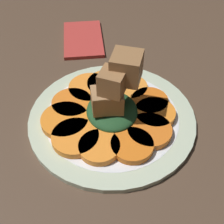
% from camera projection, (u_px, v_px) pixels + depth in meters
% --- Properties ---
extents(table_slab, '(1.20, 1.20, 0.02)m').
position_uv_depth(table_slab, '(112.00, 124.00, 0.56)').
color(table_slab, '#4C3828').
rests_on(table_slab, ground).
extents(plate, '(0.29, 0.29, 0.01)m').
position_uv_depth(plate, '(112.00, 118.00, 0.55)').
color(plate, beige).
rests_on(plate, table_slab).
extents(carrot_slice_0, '(0.08, 0.08, 0.01)m').
position_uv_depth(carrot_slice_0, '(65.00, 120.00, 0.53)').
color(carrot_slice_0, orange).
rests_on(carrot_slice_0, plate).
extents(carrot_slice_1, '(0.08, 0.08, 0.01)m').
position_uv_depth(carrot_slice_1, '(75.00, 137.00, 0.51)').
color(carrot_slice_1, orange).
rests_on(carrot_slice_1, plate).
extents(carrot_slice_2, '(0.07, 0.07, 0.01)m').
position_uv_depth(carrot_slice_2, '(99.00, 147.00, 0.49)').
color(carrot_slice_2, orange).
rests_on(carrot_slice_2, plate).
extents(carrot_slice_3, '(0.07, 0.07, 0.01)m').
position_uv_depth(carrot_slice_3, '(132.00, 145.00, 0.50)').
color(carrot_slice_3, orange).
rests_on(carrot_slice_3, plate).
extents(carrot_slice_4, '(0.07, 0.07, 0.01)m').
position_uv_depth(carrot_slice_4, '(149.00, 131.00, 0.52)').
color(carrot_slice_4, orange).
rests_on(carrot_slice_4, plate).
extents(carrot_slice_5, '(0.07, 0.07, 0.01)m').
position_uv_depth(carrot_slice_5, '(155.00, 113.00, 0.54)').
color(carrot_slice_5, orange).
rests_on(carrot_slice_5, plate).
extents(carrot_slice_6, '(0.07, 0.07, 0.01)m').
position_uv_depth(carrot_slice_6, '(150.00, 102.00, 0.57)').
color(carrot_slice_6, orange).
rests_on(carrot_slice_6, plate).
extents(carrot_slice_7, '(0.07, 0.07, 0.01)m').
position_uv_depth(carrot_slice_7, '(129.00, 88.00, 0.59)').
color(carrot_slice_7, orange).
rests_on(carrot_slice_7, plate).
extents(carrot_slice_8, '(0.08, 0.08, 0.01)m').
position_uv_depth(carrot_slice_8, '(106.00, 85.00, 0.60)').
color(carrot_slice_8, orange).
rests_on(carrot_slice_8, plate).
extents(carrot_slice_9, '(0.08, 0.08, 0.01)m').
position_uv_depth(carrot_slice_9, '(90.00, 88.00, 0.59)').
color(carrot_slice_9, orange).
rests_on(carrot_slice_9, plate).
extents(carrot_slice_10, '(0.07, 0.07, 0.01)m').
position_uv_depth(carrot_slice_10, '(72.00, 104.00, 0.56)').
color(carrot_slice_10, orange).
rests_on(carrot_slice_10, plate).
extents(center_pile, '(0.10, 0.10, 0.12)m').
position_uv_depth(center_pile, '(114.00, 97.00, 0.52)').
color(center_pile, '#1E4723').
rests_on(center_pile, plate).
extents(fork, '(0.19, 0.02, 0.00)m').
position_uv_depth(fork, '(140.00, 111.00, 0.55)').
color(fork, silver).
rests_on(fork, plate).
extents(napkin, '(0.15, 0.09, 0.01)m').
position_uv_depth(napkin, '(83.00, 39.00, 0.73)').
color(napkin, '#B2332D').
rests_on(napkin, table_slab).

